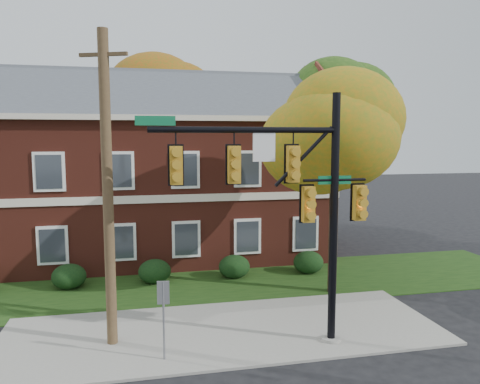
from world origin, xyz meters
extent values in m
plane|color=black|center=(0.00, 0.00, 0.00)|extent=(120.00, 120.00, 0.00)
cube|color=gray|center=(0.00, 1.00, 0.04)|extent=(14.00, 5.00, 0.08)
cube|color=#193811|center=(0.00, 6.00, 0.02)|extent=(30.00, 6.00, 0.04)
cube|color=maroon|center=(-2.00, 12.00, 3.50)|extent=(18.00, 8.00, 7.00)
cube|color=beige|center=(-2.00, 12.00, 7.12)|extent=(18.80, 8.80, 0.24)
cube|color=beige|center=(-2.00, 7.97, 3.50)|extent=(18.00, 0.12, 0.35)
ellipsoid|color=black|center=(-5.50, 6.70, 0.53)|extent=(1.40, 1.26, 1.05)
ellipsoid|color=black|center=(-2.00, 6.70, 0.53)|extent=(1.40, 1.26, 1.05)
ellipsoid|color=black|center=(1.50, 6.70, 0.53)|extent=(1.40, 1.26, 1.05)
ellipsoid|color=black|center=(5.00, 6.70, 0.53)|extent=(1.40, 1.26, 1.05)
cylinder|color=black|center=(5.00, 4.00, 2.88)|extent=(0.36, 0.36, 5.76)
ellipsoid|color=#B86D0F|center=(5.00, 4.00, 6.48)|extent=(4.25, 4.25, 3.60)
ellipsoid|color=#B86D0F|center=(5.62, 3.62, 7.08)|extent=(3.50, 3.50, 3.00)
cylinder|color=black|center=(9.00, 13.00, 3.52)|extent=(0.36, 0.36, 7.04)
ellipsoid|color=#1C3F11|center=(9.00, 13.00, 7.92)|extent=(5.95, 5.95, 5.04)
ellipsoid|color=#1C3F11|center=(9.88, 12.47, 8.52)|extent=(4.90, 4.90, 4.20)
cylinder|color=black|center=(-1.00, 20.00, 3.84)|extent=(0.36, 0.36, 7.68)
ellipsoid|color=#B7410F|center=(-1.00, 20.00, 8.64)|extent=(6.46, 6.46, 5.47)
ellipsoid|color=#B7410F|center=(-0.05, 19.43, 9.24)|extent=(5.32, 5.32, 4.56)
cylinder|color=gray|center=(3.06, -0.44, 0.09)|extent=(0.60, 0.60, 0.17)
cylinder|color=black|center=(3.06, -0.44, 3.77)|extent=(0.24, 0.24, 7.53)
cylinder|color=black|center=(0.37, -0.41, 6.46)|extent=(5.38, 0.23, 0.17)
cylinder|color=black|center=(3.06, -0.44, 5.00)|extent=(1.94, 0.11, 0.09)
cube|color=#B07E1C|center=(-1.57, -0.39, 5.49)|extent=(0.48, 0.33, 1.25)
cube|color=#B07E1C|center=(0.04, -0.40, 5.49)|extent=(0.48, 0.33, 1.25)
cube|color=#B07E1C|center=(1.76, -0.42, 5.49)|extent=(0.48, 0.33, 1.25)
cube|color=silver|center=(0.90, -0.41, 5.97)|extent=(0.65, 0.05, 0.81)
cube|color=#0C6138|center=(-2.11, -0.38, 6.69)|extent=(1.08, 0.05, 0.26)
cube|color=#B07E1C|center=(2.25, -0.43, 4.30)|extent=(0.48, 0.33, 1.25)
cube|color=#B07E1C|center=(3.86, -0.44, 4.30)|extent=(0.48, 0.33, 1.25)
cube|color=#0C6138|center=(3.06, -0.44, 5.00)|extent=(1.02, 0.05, 0.25)
cylinder|color=#4D3824|center=(-3.47, 0.81, 4.65)|extent=(0.41, 0.41, 9.29)
cube|color=#4D3824|center=(-3.47, 0.81, 8.57)|extent=(1.37, 0.65, 0.10)
cylinder|color=slate|center=(-2.00, -0.60, 1.16)|extent=(0.07, 0.07, 2.32)
cube|color=slate|center=(-2.00, -0.60, 2.00)|extent=(0.34, 0.08, 0.65)
camera|label=1|loc=(-2.59, -13.21, 6.23)|focal=35.00mm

